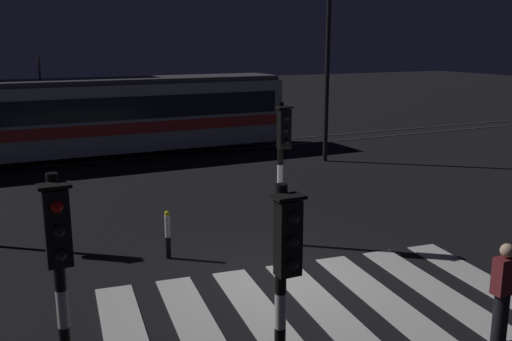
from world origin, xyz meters
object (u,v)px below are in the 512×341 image
(pedestrian_waiting_at_kerb, at_px, (503,294))
(street_lamp_trackside_right, at_px, (331,53))
(traffic_light_median_centre, at_px, (282,153))
(traffic_light_kerb_mid_left, at_px, (284,274))
(bollard_island_edge, at_px, (168,235))
(traffic_light_corner_near_left, at_px, (60,270))
(tram, at_px, (103,116))

(pedestrian_waiting_at_kerb, bearing_deg, street_lamp_trackside_right, 68.50)
(traffic_light_median_centre, xyz_separation_m, street_lamp_trackside_right, (6.16, 7.57, 2.05))
(street_lamp_trackside_right, bearing_deg, traffic_light_median_centre, -129.14)
(traffic_light_kerb_mid_left, xyz_separation_m, bollard_island_edge, (0.42, 6.21, -1.53))
(traffic_light_kerb_mid_left, height_order, street_lamp_trackside_right, street_lamp_trackside_right)
(bollard_island_edge, bearing_deg, traffic_light_kerb_mid_left, -93.89)
(traffic_light_corner_near_left, bearing_deg, traffic_light_median_centre, 41.34)
(bollard_island_edge, bearing_deg, traffic_light_median_centre, -7.28)
(traffic_light_kerb_mid_left, distance_m, tram, 18.19)
(traffic_light_kerb_mid_left, relative_size, street_lamp_trackside_right, 0.47)
(tram, distance_m, pedestrian_waiting_at_kerb, 18.04)
(tram, xyz_separation_m, bollard_island_edge, (-0.95, -11.93, -1.19))
(traffic_light_corner_near_left, height_order, pedestrian_waiting_at_kerb, traffic_light_corner_near_left)
(street_lamp_trackside_right, height_order, pedestrian_waiting_at_kerb, street_lamp_trackside_right)
(pedestrian_waiting_at_kerb, xyz_separation_m, bollard_island_edge, (-3.68, 5.88, -0.32))
(traffic_light_kerb_mid_left, relative_size, tram, 0.21)
(traffic_light_median_centre, relative_size, pedestrian_waiting_at_kerb, 1.99)
(street_lamp_trackside_right, relative_size, tram, 0.44)
(traffic_light_median_centre, height_order, bollard_island_edge, traffic_light_median_centre)
(traffic_light_kerb_mid_left, height_order, bollard_island_edge, traffic_light_kerb_mid_left)
(tram, bearing_deg, pedestrian_waiting_at_kerb, -81.29)
(pedestrian_waiting_at_kerb, bearing_deg, traffic_light_median_centre, 100.22)
(traffic_light_kerb_mid_left, height_order, pedestrian_waiting_at_kerb, traffic_light_kerb_mid_left)
(traffic_light_kerb_mid_left, distance_m, bollard_island_edge, 6.41)
(traffic_light_median_centre, xyz_separation_m, traffic_light_kerb_mid_left, (-3.10, -5.86, -0.16))
(traffic_light_median_centre, height_order, street_lamp_trackside_right, street_lamp_trackside_right)
(traffic_light_median_centre, bearing_deg, street_lamp_trackside_right, 50.86)
(traffic_light_corner_near_left, xyz_separation_m, pedestrian_waiting_at_kerb, (6.49, -0.71, -1.31))
(traffic_light_corner_near_left, distance_m, tram, 17.51)
(traffic_light_corner_near_left, distance_m, street_lamp_trackside_right, 17.14)
(traffic_light_corner_near_left, bearing_deg, tram, 77.60)
(traffic_light_median_centre, bearing_deg, bollard_island_edge, 172.72)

